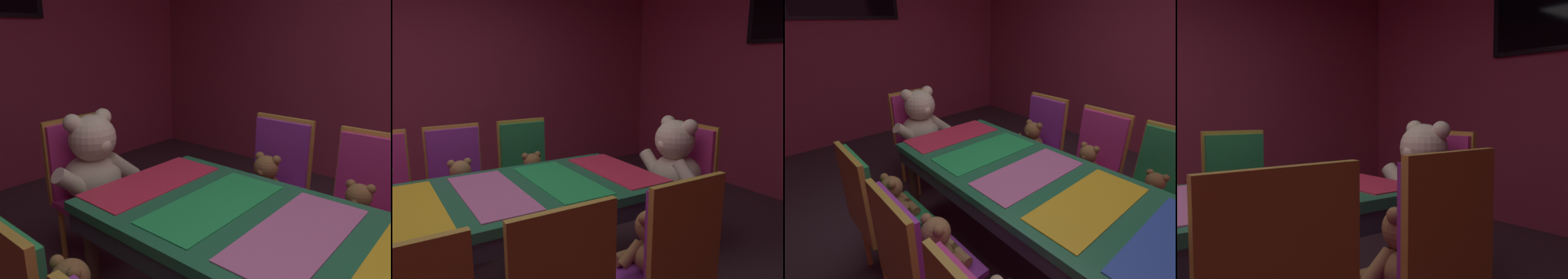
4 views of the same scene
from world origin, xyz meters
The scene contains 10 objects.
wall_left centered at (-2.60, 0.00, 1.40)m, with size 0.12×6.40×2.80m, color #99334C.
banquet_table centered at (0.00, 0.00, 0.65)m, with size 0.90×2.02×0.75m.
chair_left_1 centered at (-0.86, -0.01, 0.60)m, with size 0.42×0.41×0.98m.
teddy_left_1 centered at (-0.72, -0.01, 0.59)m, with size 0.25×0.32×0.31m.
chair_left_2 centered at (-0.85, 0.54, 0.60)m, with size 0.42×0.41×0.98m.
teddy_left_2 centered at (-0.70, 0.54, 0.58)m, with size 0.24×0.31×0.29m.
chair_right_2 centered at (0.85, 0.55, 0.60)m, with size 0.42×0.41×0.98m.
teddy_right_2 centered at (0.70, 0.55, 0.60)m, with size 0.26×0.34×0.32m.
throne_chair centered at (0.00, 1.54, 0.60)m, with size 0.41×0.42×0.98m.
king_teddy_bear centered at (0.00, 1.38, 0.71)m, with size 0.63×0.49×0.59m.
Camera 2 is at (1.93, -0.55, 1.46)m, focal length 33.71 mm.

